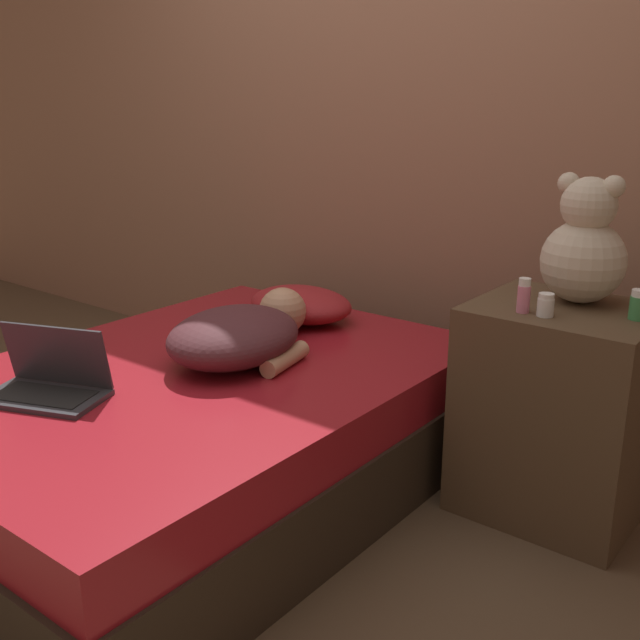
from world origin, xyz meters
name	(u,v)px	position (x,y,z in m)	size (l,w,h in m)	color
ground_plane	(201,487)	(0.00, 0.00, 0.00)	(12.00, 12.00, 0.00)	brown
wall_back	(397,96)	(0.00, 1.19, 1.30)	(8.00, 0.06, 2.60)	#996B51
bed	(198,430)	(0.00, 0.00, 0.22)	(1.33, 1.83, 0.44)	#2D2319
nightstand	(557,410)	(1.00, 0.63, 0.34)	(0.54, 0.48, 0.69)	brown
pillow	(301,304)	(-0.07, 0.64, 0.51)	(0.44, 0.33, 0.13)	maroon
person_lying	(242,333)	(0.05, 0.18, 0.53)	(0.50, 0.71, 0.18)	#4C2328
laptop	(49,381)	(-0.17, -0.43, 0.49)	(0.40, 0.32, 0.21)	#333338
teddy_bear	(584,248)	(1.00, 0.71, 0.86)	(0.26, 0.26, 0.40)	beige
bottle_white	(546,305)	(0.98, 0.50, 0.72)	(0.05, 0.05, 0.07)	white
bottle_pink	(524,296)	(0.91, 0.50, 0.74)	(0.04, 0.04, 0.10)	pink
bottle_green	(639,305)	(1.20, 0.63, 0.73)	(0.05, 0.05, 0.09)	#3D8E4C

